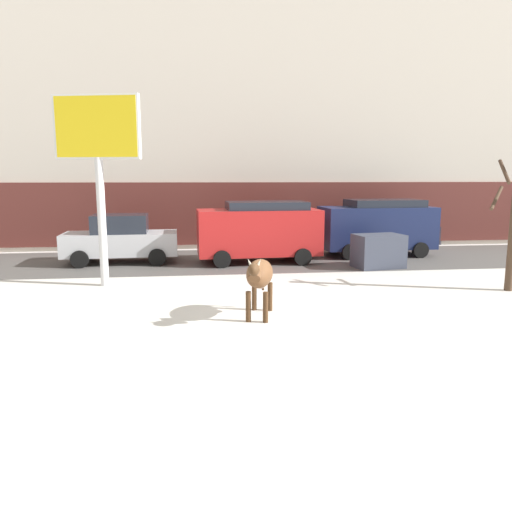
{
  "coord_description": "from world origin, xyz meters",
  "views": [
    {
      "loc": [
        -1.63,
        -10.45,
        3.23
      ],
      "look_at": [
        -0.15,
        2.34,
        1.1
      ],
      "focal_mm": 33.54,
      "sensor_mm": 36.0,
      "label": 1
    }
  ],
  "objects_px": {
    "pedestrian_near_billboard": "(440,227)",
    "dumpster": "(378,251)",
    "car_silver_sedan": "(121,239)",
    "billboard": "(97,139)",
    "cow_brown": "(259,275)",
    "car_navy_van": "(377,226)",
    "car_red_van": "(259,230)"
  },
  "relations": [
    {
      "from": "car_red_van",
      "to": "dumpster",
      "type": "xyz_separation_m",
      "value": [
        4.13,
        -1.58,
        -0.64
      ]
    },
    {
      "from": "dumpster",
      "to": "pedestrian_near_billboard",
      "type": "bearing_deg",
      "value": 46.55
    },
    {
      "from": "cow_brown",
      "to": "dumpster",
      "type": "bearing_deg",
      "value": 48.38
    },
    {
      "from": "car_red_van",
      "to": "car_navy_van",
      "type": "distance_m",
      "value": 5.19
    },
    {
      "from": "pedestrian_near_billboard",
      "to": "dumpster",
      "type": "xyz_separation_m",
      "value": [
        -5.1,
        -5.38,
        -0.28
      ]
    },
    {
      "from": "cow_brown",
      "to": "car_silver_sedan",
      "type": "distance_m",
      "value": 8.86
    },
    {
      "from": "car_red_van",
      "to": "pedestrian_near_billboard",
      "type": "distance_m",
      "value": 9.99
    },
    {
      "from": "car_silver_sedan",
      "to": "cow_brown",
      "type": "bearing_deg",
      "value": -60.61
    },
    {
      "from": "dumpster",
      "to": "car_silver_sedan",
      "type": "bearing_deg",
      "value": 167.56
    },
    {
      "from": "cow_brown",
      "to": "billboard",
      "type": "relative_size",
      "value": 0.35
    },
    {
      "from": "cow_brown",
      "to": "car_navy_van",
      "type": "bearing_deg",
      "value": 54.41
    },
    {
      "from": "cow_brown",
      "to": "car_red_van",
      "type": "xyz_separation_m",
      "value": [
        0.89,
        7.23,
        0.25
      ]
    },
    {
      "from": "car_silver_sedan",
      "to": "dumpster",
      "type": "height_order",
      "value": "car_silver_sedan"
    },
    {
      "from": "car_silver_sedan",
      "to": "billboard",
      "type": "bearing_deg",
      "value": -88.3
    },
    {
      "from": "dumpster",
      "to": "car_navy_van",
      "type": "bearing_deg",
      "value": 70.64
    },
    {
      "from": "pedestrian_near_billboard",
      "to": "car_navy_van",
      "type": "bearing_deg",
      "value": -146.99
    },
    {
      "from": "car_navy_van",
      "to": "pedestrian_near_billboard",
      "type": "distance_m",
      "value": 4.97
    },
    {
      "from": "cow_brown",
      "to": "dumpster",
      "type": "height_order",
      "value": "cow_brown"
    },
    {
      "from": "cow_brown",
      "to": "car_navy_van",
      "type": "relative_size",
      "value": 0.41
    },
    {
      "from": "car_silver_sedan",
      "to": "car_navy_van",
      "type": "height_order",
      "value": "car_navy_van"
    },
    {
      "from": "car_navy_van",
      "to": "dumpster",
      "type": "height_order",
      "value": "car_navy_van"
    },
    {
      "from": "billboard",
      "to": "car_navy_van",
      "type": "distance_m",
      "value": 11.57
    },
    {
      "from": "car_navy_van",
      "to": "dumpster",
      "type": "relative_size",
      "value": 2.76
    },
    {
      "from": "billboard",
      "to": "car_red_van",
      "type": "bearing_deg",
      "value": 33.9
    },
    {
      "from": "car_silver_sedan",
      "to": "pedestrian_near_billboard",
      "type": "height_order",
      "value": "car_silver_sedan"
    },
    {
      "from": "car_red_van",
      "to": "pedestrian_near_billboard",
      "type": "bearing_deg",
      "value": 22.38
    },
    {
      "from": "pedestrian_near_billboard",
      "to": "cow_brown",
      "type": "bearing_deg",
      "value": -132.53
    },
    {
      "from": "cow_brown",
      "to": "car_navy_van",
      "type": "height_order",
      "value": "car_navy_van"
    },
    {
      "from": "cow_brown",
      "to": "billboard",
      "type": "height_order",
      "value": "billboard"
    },
    {
      "from": "pedestrian_near_billboard",
      "to": "dumpster",
      "type": "relative_size",
      "value": 1.02
    },
    {
      "from": "car_silver_sedan",
      "to": "pedestrian_near_billboard",
      "type": "xyz_separation_m",
      "value": [
        14.46,
        3.31,
        -0.03
      ]
    },
    {
      "from": "car_navy_van",
      "to": "billboard",
      "type": "bearing_deg",
      "value": -155.99
    }
  ]
}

